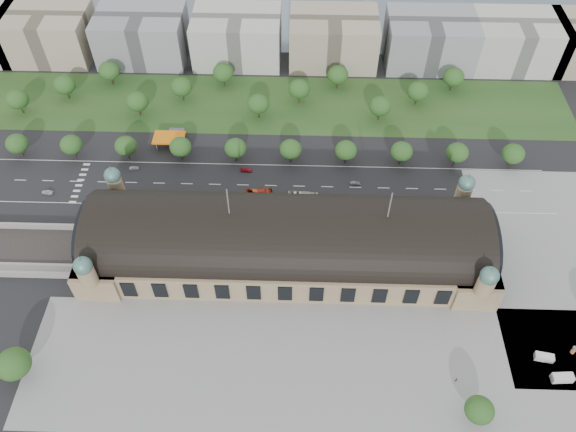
{
  "coord_description": "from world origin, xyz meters",
  "views": [
    {
      "loc": [
        4.24,
        -127.14,
        173.18
      ],
      "look_at": [
        0.18,
        9.15,
        14.0
      ],
      "focal_mm": 35.0,
      "sensor_mm": 36.0,
      "label": 1
    }
  ],
  "objects_px": {
    "traffic_car_5": "(355,183)",
    "bus_mid": "(303,196)",
    "van_east": "(543,357)",
    "bus_east": "(361,204)",
    "parked_car_4": "(170,212)",
    "bus_west": "(259,193)",
    "parked_car_0": "(153,205)",
    "parked_car_2": "(171,205)",
    "traffic_car_1": "(134,168)",
    "parked_car_6": "(192,206)",
    "traffic_car_3": "(246,170)",
    "parked_car_1": "(121,207)",
    "traffic_car_0": "(47,192)",
    "advertising_column": "(574,350)",
    "parked_car_3": "(192,211)",
    "parked_car_5": "(160,212)",
    "pedestrian_1": "(456,380)",
    "traffic_car_4": "(314,198)",
    "van_south": "(561,378)"
  },
  "relations": [
    {
      "from": "parked_car_2",
      "to": "advertising_column",
      "type": "relative_size",
      "value": 1.47
    },
    {
      "from": "parked_car_5",
      "to": "parked_car_3",
      "type": "bearing_deg",
      "value": 66.8
    },
    {
      "from": "traffic_car_0",
      "to": "parked_car_1",
      "type": "height_order",
      "value": "traffic_car_0"
    },
    {
      "from": "traffic_car_4",
      "to": "advertising_column",
      "type": "height_order",
      "value": "advertising_column"
    },
    {
      "from": "van_east",
      "to": "parked_car_4",
      "type": "bearing_deg",
      "value": 166.19
    },
    {
      "from": "parked_car_2",
      "to": "pedestrian_1",
      "type": "height_order",
      "value": "pedestrian_1"
    },
    {
      "from": "parked_car_2",
      "to": "traffic_car_0",
      "type": "bearing_deg",
      "value": -126.24
    },
    {
      "from": "parked_car_0",
      "to": "van_south",
      "type": "distance_m",
      "value": 162.79
    },
    {
      "from": "parked_car_3",
      "to": "van_east",
      "type": "distance_m",
      "value": 139.94
    },
    {
      "from": "parked_car_1",
      "to": "traffic_car_3",
      "type": "bearing_deg",
      "value": 84.18
    },
    {
      "from": "parked_car_4",
      "to": "advertising_column",
      "type": "xyz_separation_m",
      "value": [
        145.36,
        -57.5,
        0.91
      ]
    },
    {
      "from": "traffic_car_3",
      "to": "van_east",
      "type": "bearing_deg",
      "value": -129.02
    },
    {
      "from": "parked_car_4",
      "to": "van_east",
      "type": "distance_m",
      "value": 147.42
    },
    {
      "from": "traffic_car_1",
      "to": "parked_car_0",
      "type": "xyz_separation_m",
      "value": [
        12.37,
        -21.17,
        0.14
      ]
    },
    {
      "from": "van_east",
      "to": "advertising_column",
      "type": "relative_size",
      "value": 1.99
    },
    {
      "from": "traffic_car_3",
      "to": "advertising_column",
      "type": "bearing_deg",
      "value": -125.45
    },
    {
      "from": "parked_car_6",
      "to": "advertising_column",
      "type": "relative_size",
      "value": 1.44
    },
    {
      "from": "traffic_car_0",
      "to": "bus_west",
      "type": "bearing_deg",
      "value": 96.28
    },
    {
      "from": "traffic_car_3",
      "to": "parked_car_2",
      "type": "relative_size",
      "value": 1.06
    },
    {
      "from": "bus_east",
      "to": "van_east",
      "type": "height_order",
      "value": "bus_east"
    },
    {
      "from": "traffic_car_0",
      "to": "traffic_car_4",
      "type": "bearing_deg",
      "value": 95.4
    },
    {
      "from": "parked_car_1",
      "to": "bus_east",
      "type": "relative_size",
      "value": 0.43
    },
    {
      "from": "bus_east",
      "to": "parked_car_6",
      "type": "bearing_deg",
      "value": 88.77
    },
    {
      "from": "parked_car_0",
      "to": "parked_car_2",
      "type": "distance_m",
      "value": 7.29
    },
    {
      "from": "bus_east",
      "to": "parked_car_1",
      "type": "bearing_deg",
      "value": 89.23
    },
    {
      "from": "parked_car_0",
      "to": "van_south",
      "type": "bearing_deg",
      "value": 37.69
    },
    {
      "from": "parked_car_3",
      "to": "parked_car_6",
      "type": "distance_m",
      "value": 3.26
    },
    {
      "from": "bus_mid",
      "to": "traffic_car_1",
      "type": "bearing_deg",
      "value": 81.77
    },
    {
      "from": "traffic_car_3",
      "to": "parked_car_2",
      "type": "bearing_deg",
      "value": 125.84
    },
    {
      "from": "traffic_car_3",
      "to": "parked_car_6",
      "type": "bearing_deg",
      "value": 135.67
    },
    {
      "from": "bus_east",
      "to": "pedestrian_1",
      "type": "relative_size",
      "value": 6.02
    },
    {
      "from": "traffic_car_5",
      "to": "van_south",
      "type": "bearing_deg",
      "value": -144.65
    },
    {
      "from": "traffic_car_1",
      "to": "parked_car_6",
      "type": "xyz_separation_m",
      "value": [
        28.38,
        -21.17,
        0.02
      ]
    },
    {
      "from": "van_east",
      "to": "bus_east",
      "type": "bearing_deg",
      "value": 140.85
    },
    {
      "from": "parked_car_0",
      "to": "parked_car_3",
      "type": "relative_size",
      "value": 1.09
    },
    {
      "from": "parked_car_3",
      "to": "parked_car_5",
      "type": "bearing_deg",
      "value": -109.49
    },
    {
      "from": "traffic_car_3",
      "to": "parked_car_1",
      "type": "xyz_separation_m",
      "value": [
        -49.77,
        -22.97,
        -0.05
      ]
    },
    {
      "from": "parked_car_4",
      "to": "bus_west",
      "type": "distance_m",
      "value": 37.07
    },
    {
      "from": "traffic_car_3",
      "to": "traffic_car_0",
      "type": "bearing_deg",
      "value": 100.76
    },
    {
      "from": "parked_car_3",
      "to": "bus_east",
      "type": "height_order",
      "value": "bus_east"
    },
    {
      "from": "traffic_car_5",
      "to": "bus_mid",
      "type": "bearing_deg",
      "value": 111.97
    },
    {
      "from": "traffic_car_5",
      "to": "bus_west",
      "type": "xyz_separation_m",
      "value": [
        -40.78,
        -7.8,
        0.92
      ]
    },
    {
      "from": "traffic_car_0",
      "to": "van_east",
      "type": "height_order",
      "value": "van_east"
    },
    {
      "from": "traffic_car_3",
      "to": "parked_car_4",
      "type": "relative_size",
      "value": 1.09
    },
    {
      "from": "traffic_car_4",
      "to": "parked_car_1",
      "type": "distance_m",
      "value": 79.61
    },
    {
      "from": "traffic_car_0",
      "to": "pedestrian_1",
      "type": "xyz_separation_m",
      "value": [
        158.14,
        -78.57,
        0.12
      ]
    },
    {
      "from": "pedestrian_1",
      "to": "bus_east",
      "type": "bearing_deg",
      "value": 44.44
    },
    {
      "from": "bus_west",
      "to": "parked_car_3",
      "type": "bearing_deg",
      "value": 106.71
    },
    {
      "from": "bus_east",
      "to": "van_east",
      "type": "bearing_deg",
      "value": -142.3
    },
    {
      "from": "van_east",
      "to": "pedestrian_1",
      "type": "distance_m",
      "value": 31.31
    }
  ]
}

